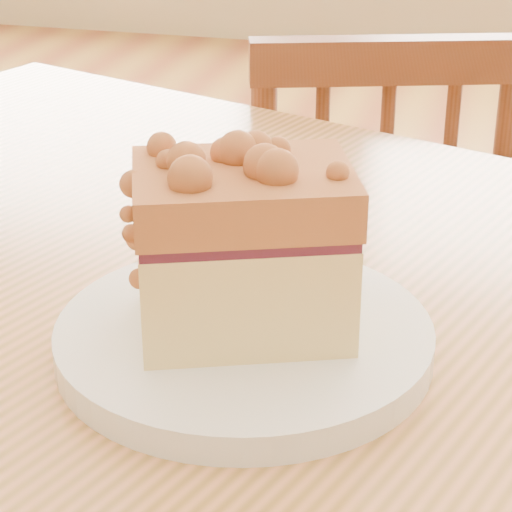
{
  "coord_description": "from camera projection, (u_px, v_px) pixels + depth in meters",
  "views": [
    {
      "loc": [
        0.09,
        -0.41,
        1.08
      ],
      "look_at": [
        -0.06,
        0.15,
        0.8
      ],
      "focal_mm": 70.0,
      "sensor_mm": 36.0,
      "label": 1
    }
  ],
  "objects": [
    {
      "name": "plate",
      "position": [
        244.0,
        339.0,
        0.64
      ],
      "size": [
        0.24,
        0.24,
        0.02
      ],
      "color": "white",
      "rests_on": "cafe_table_main"
    },
    {
      "name": "cafe_table_main",
      "position": [
        206.0,
        397.0,
        0.79
      ],
      "size": [
        1.28,
        1.06,
        0.75
      ],
      "rotation": [
        0.0,
        0.0,
        -0.34
      ],
      "color": "tan",
      "rests_on": "ground"
    },
    {
      "name": "cafe_chair_main",
      "position": [
        360.0,
        288.0,
        1.45
      ],
      "size": [
        0.47,
        0.47,
        0.82
      ],
      "rotation": [
        0.0,
        0.0,
        3.46
      ],
      "color": "brown",
      "rests_on": "ground"
    },
    {
      "name": "cake_slice",
      "position": [
        243.0,
        243.0,
        0.61
      ],
      "size": [
        0.16,
        0.14,
        0.12
      ],
      "rotation": [
        0.0,
        0.0,
        0.37
      ],
      "color": "#F5D28A",
      "rests_on": "plate"
    }
  ]
}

